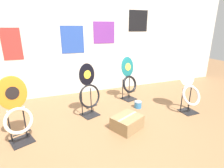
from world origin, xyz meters
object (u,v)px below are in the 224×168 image
Objects in this scene: paint_can at (138,104)px; storage_box at (127,122)px; toilet_seat_display_white_plain at (189,90)px; toilet_seat_display_jazz_black at (89,92)px; toilet_seat_display_orange_sun at (17,112)px; toilet_seat_display_teal_sax at (129,79)px.

storage_box is at bearing -131.04° from paint_can.
toilet_seat_display_white_plain is 1.36m from storage_box.
storage_box is at bearing -55.67° from toilet_seat_display_jazz_black.
paint_can is at bearing 10.14° from toilet_seat_display_orange_sun.
toilet_seat_display_white_plain reaches higher than storage_box.
toilet_seat_display_white_plain is 6.20× the size of paint_can.
toilet_seat_display_white_plain is (2.82, -0.09, -0.02)m from toilet_seat_display_orange_sun.
toilet_seat_display_jazz_black is 1.05× the size of toilet_seat_display_white_plain.
toilet_seat_display_jazz_black is at bearing 20.76° from toilet_seat_display_orange_sun.
toilet_seat_display_teal_sax is 1.07m from toilet_seat_display_jazz_black.
toilet_seat_display_jazz_black is 1.74× the size of storage_box.
toilet_seat_display_teal_sax is at bearing 23.69° from toilet_seat_display_jazz_black.
toilet_seat_display_teal_sax is at bearing 87.78° from paint_can.
toilet_seat_display_teal_sax is 1.03× the size of toilet_seat_display_white_plain.
toilet_seat_display_teal_sax is 0.99× the size of toilet_seat_display_orange_sun.
paint_can is (-0.79, 0.45, -0.35)m from toilet_seat_display_white_plain.
paint_can is (0.96, -0.04, -0.37)m from toilet_seat_display_jazz_black.
toilet_seat_display_orange_sun is at bearing 171.20° from storage_box.
storage_box is (-1.31, -0.15, -0.32)m from toilet_seat_display_white_plain.
toilet_seat_display_white_plain is (1.75, -0.50, -0.02)m from toilet_seat_display_jazz_black.
toilet_seat_display_jazz_black is at bearing 177.40° from paint_can.
toilet_seat_display_orange_sun is (-2.05, -0.83, 0.00)m from toilet_seat_display_teal_sax.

